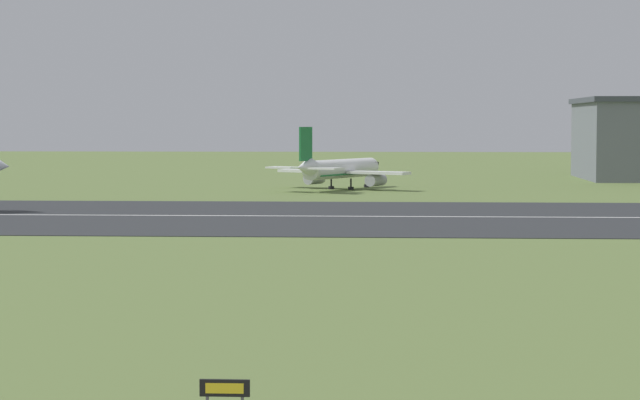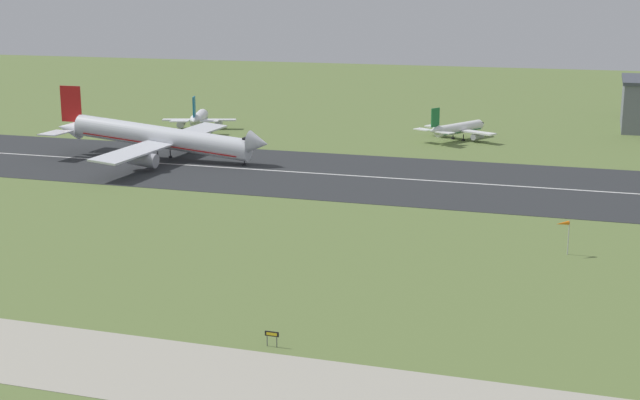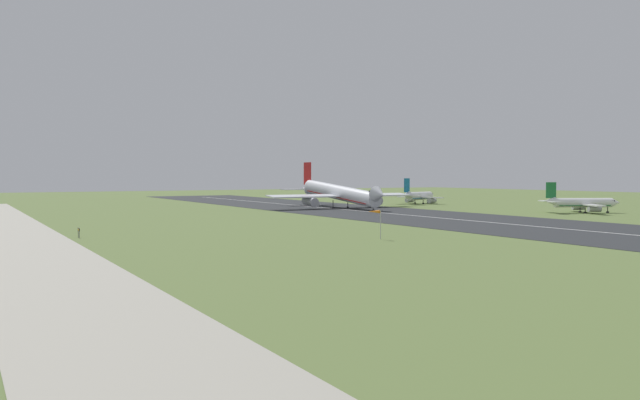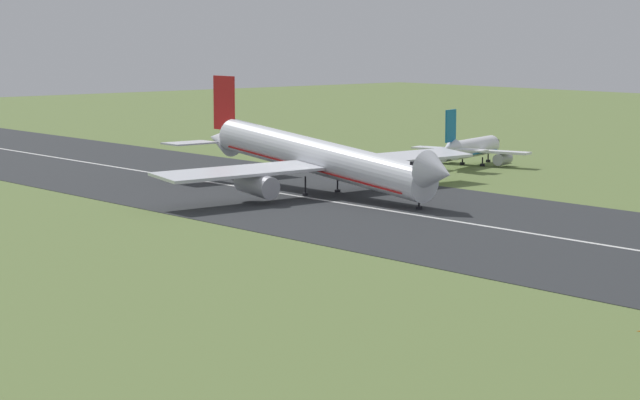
# 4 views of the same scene
# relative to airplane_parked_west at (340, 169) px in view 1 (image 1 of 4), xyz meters

# --- Properties ---
(ground_plane) EXTENTS (682.64, 682.64, 0.00)m
(ground_plane) POSITION_rel_airplane_parked_west_xyz_m (12.87, -115.27, -2.95)
(ground_plane) COLOR olive
(runway_strip) EXTENTS (442.64, 47.04, 0.06)m
(runway_strip) POSITION_rel_airplane_parked_west_xyz_m (12.87, -52.22, -2.92)
(runway_strip) COLOR #2B2D30
(runway_strip) RESTS_ON ground_plane
(runway_centreline) EXTENTS (398.37, 0.70, 0.01)m
(runway_centreline) POSITION_rel_airplane_parked_west_xyz_m (12.87, -52.22, -2.88)
(runway_centreline) COLOR silver
(runway_centreline) RESTS_ON runway_strip
(airplane_parked_west) EXTENTS (20.66, 23.47, 9.22)m
(airplane_parked_west) POSITION_rel_airplane_parked_west_xyz_m (0.00, 0.00, 0.00)
(airplane_parked_west) COLOR white
(airplane_parked_west) RESTS_ON ground_plane
(runway_sign) EXTENTS (1.61, 0.13, 1.76)m
(runway_sign) POSITION_rel_airplane_parked_west_xyz_m (2.44, -143.22, -1.62)
(runway_sign) COLOR #4C4C51
(runway_sign) RESTS_ON ground_plane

